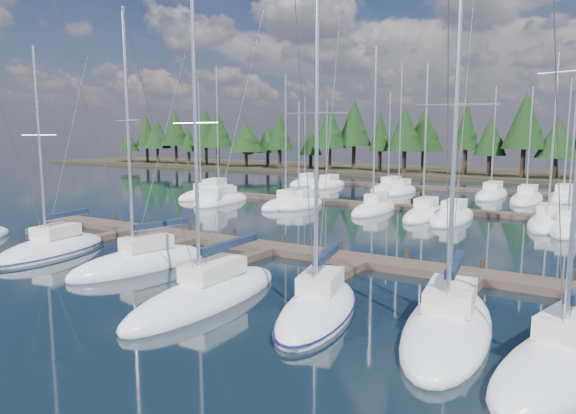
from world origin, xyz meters
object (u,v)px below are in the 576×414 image
Objects in this scene: front_sailboat_1 at (52,249)px; front_sailboat_3 at (207,296)px; front_sailboat_2 at (141,263)px; front_sailboat_4 at (318,309)px; front_sailboat_6 at (568,359)px; motor_yacht_left at (216,199)px; front_sailboat_5 at (448,326)px; main_dock at (269,250)px.

front_sailboat_1 is 14.04m from front_sailboat_3.
front_sailboat_4 is (11.66, -1.44, -0.00)m from front_sailboat_2.
motor_yacht_left is (-34.50, 24.38, 0.17)m from front_sailboat_6.
motor_yacht_left is (-7.04, 23.53, 0.20)m from front_sailboat_1.
front_sailboat_5 reaches higher than front_sailboat_4.
main_dock is at bearing -42.39° from motor_yacht_left.
front_sailboat_3 is (6.80, -2.43, -0.01)m from front_sailboat_2.
front_sailboat_5 reaches higher than front_sailboat_2.
front_sailboat_6 is (3.85, -0.83, 0.02)m from front_sailboat_5.
front_sailboat_1 reaches higher than motor_yacht_left.
front_sailboat_6 reaches higher than motor_yacht_left.
front_sailboat_3 is 9.87m from front_sailboat_5.
front_sailboat_1 is 0.90× the size of front_sailboat_4.
front_sailboat_1 is at bearing -175.65° from front_sailboat_2.
front_sailboat_2 reaches higher than front_sailboat_1.
front_sailboat_3 is (13.92, -1.89, 0.01)m from front_sailboat_1.
front_sailboat_6 reaches higher than front_sailboat_1.
front_sailboat_4 is at bearing -43.42° from motor_yacht_left.
main_dock is at bearing 154.29° from front_sailboat_6.
front_sailboat_3 is 4.96m from front_sailboat_4.
main_dock is 11.17m from front_sailboat_4.
front_sailboat_1 is 7.13m from front_sailboat_2.
motor_yacht_left is at bearing 121.61° from front_sailboat_2.
front_sailboat_4 is 8.69m from front_sailboat_6.
motor_yacht_left is (-25.81, 24.43, 0.18)m from front_sailboat_4.
front_sailboat_2 reaches higher than main_dock.
motor_yacht_left is at bearing 136.58° from front_sailboat_4.
front_sailboat_1 reaches higher than main_dock.
front_sailboat_3 is 32.94m from motor_yacht_left.
front_sailboat_1 is 0.88× the size of front_sailboat_5.
motor_yacht_left is at bearing 144.75° from front_sailboat_6.
front_sailboat_5 is at bearing 167.83° from front_sailboat_6.
front_sailboat_2 is at bearing 4.35° from front_sailboat_1.
front_sailboat_1 is at bearing -147.09° from main_dock.
front_sailboat_5 is 1.61× the size of motor_yacht_left.
front_sailboat_5 is (16.49, -0.56, -0.01)m from front_sailboat_2.
front_sailboat_2 is (7.11, 0.54, 0.02)m from front_sailboat_1.
front_sailboat_1 is 18.79m from front_sailboat_4.
front_sailboat_3 is at bearing -7.73° from front_sailboat_1.
front_sailboat_4 reaches higher than front_sailboat_3.
front_sailboat_2 is (-3.85, -6.55, 0.10)m from main_dock.
motor_yacht_left is at bearing 137.61° from main_dock.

